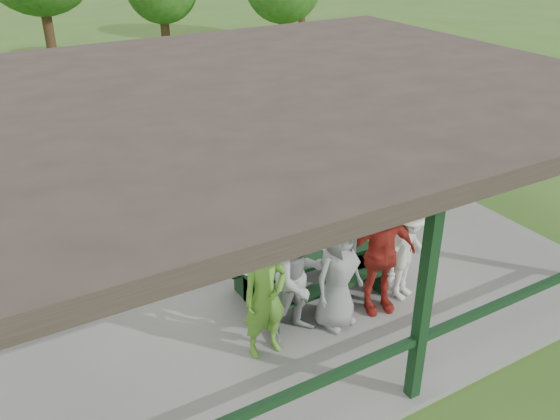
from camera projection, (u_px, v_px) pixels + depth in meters
ground at (269, 265)px, 10.68m from camera, size 90.00×90.00×0.00m
concrete_slab at (269, 263)px, 10.66m from camera, size 10.00×8.00×0.10m
pavilion_structure at (267, 93)px, 9.24m from camera, size 10.60×8.60×3.24m
picnic_table_near at (310, 268)px, 9.54m from camera, size 2.36×1.39×0.75m
picnic_table_far at (246, 219)px, 11.01m from camera, size 2.82×1.39×0.75m
table_setting at (302, 253)px, 9.35m from camera, size 2.38×0.45×0.10m
contestant_green at (265, 297)px, 8.06m from camera, size 0.67×0.45×1.84m
contestant_grey_left at (300, 278)px, 8.38m from camera, size 0.99×0.80×1.93m
contestant_grey_mid at (338, 274)px, 8.64m from camera, size 0.95×0.71×1.76m
contestant_red at (380, 254)px, 8.93m from camera, size 1.24×0.76×1.96m
contestant_white_fedora at (407, 252)px, 9.29m from camera, size 1.21×0.91×1.71m
spectator_lblue at (209, 190)px, 11.25m from camera, size 1.69×0.95×1.74m
spectator_blue at (141, 193)px, 11.13m from camera, size 0.69×0.51×1.74m
spectator_grey at (283, 173)px, 12.10m from camera, size 0.90×0.77×1.61m
pickup_truck at (164, 105)px, 16.97m from camera, size 5.35×3.09×1.40m
farm_trailer at (81, 112)px, 16.28m from camera, size 4.26×1.97×1.49m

